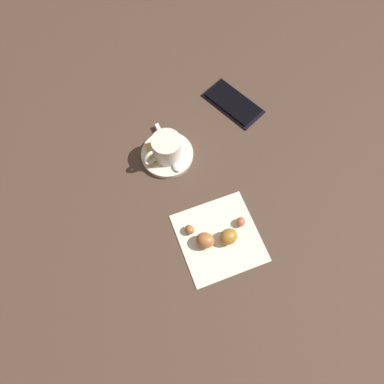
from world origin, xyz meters
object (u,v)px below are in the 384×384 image
(cell_phone, at_px, (233,103))
(saucer, at_px, (167,155))
(napkin, at_px, (219,238))
(croissant, at_px, (217,236))
(espresso_cup, at_px, (166,148))
(teaspoon, at_px, (171,155))
(sugar_packet, at_px, (152,154))

(cell_phone, bearing_deg, saucer, -59.46)
(napkin, xyz_separation_m, croissant, (0.00, -0.00, 0.02))
(espresso_cup, xyz_separation_m, napkin, (0.22, 0.07, -0.04))
(saucer, bearing_deg, teaspoon, 46.10)
(teaspoon, bearing_deg, sugar_packet, -106.00)
(espresso_cup, relative_size, napkin, 0.56)
(espresso_cup, relative_size, sugar_packet, 1.60)
(croissant, bearing_deg, teaspoon, -165.15)
(saucer, distance_m, croissant, 0.23)
(teaspoon, xyz_separation_m, sugar_packet, (-0.01, -0.04, 0.00))
(teaspoon, xyz_separation_m, napkin, (0.21, 0.06, -0.01))
(saucer, relative_size, teaspoon, 0.85)
(espresso_cup, height_order, napkin, espresso_cup)
(napkin, relative_size, croissant, 1.24)
(espresso_cup, height_order, teaspoon, espresso_cup)
(sugar_packet, relative_size, napkin, 0.35)
(croissant, bearing_deg, sugar_packet, -156.12)
(sugar_packet, bearing_deg, napkin, 17.56)
(sugar_packet, bearing_deg, cell_phone, 108.16)
(saucer, height_order, espresso_cup, espresso_cup)
(saucer, xyz_separation_m, napkin, (0.22, 0.07, -0.00))
(saucer, relative_size, cell_phone, 0.73)
(teaspoon, bearing_deg, espresso_cup, -117.51)
(espresso_cup, distance_m, sugar_packet, 0.04)
(saucer, bearing_deg, napkin, 17.58)
(espresso_cup, bearing_deg, sugar_packet, -102.29)
(napkin, relative_size, cell_phone, 1.02)
(cell_phone, bearing_deg, espresso_cup, -58.96)
(teaspoon, height_order, croissant, croissant)
(saucer, bearing_deg, cell_phone, 120.54)
(teaspoon, height_order, napkin, teaspoon)
(cell_phone, bearing_deg, teaspoon, -56.44)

